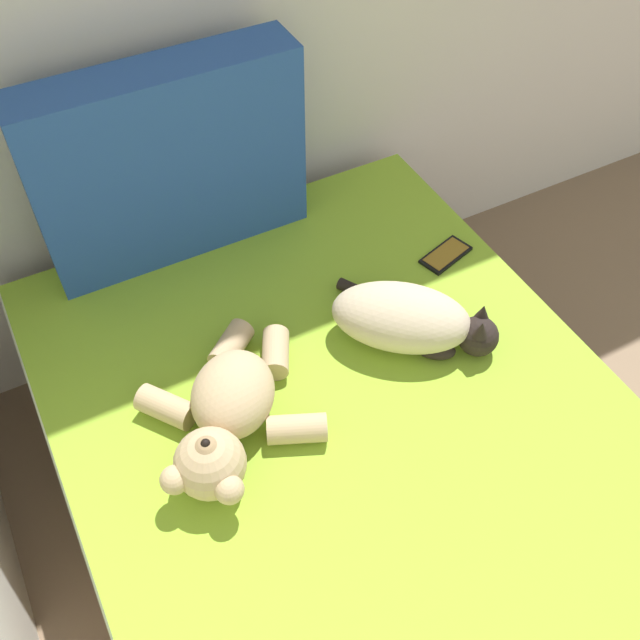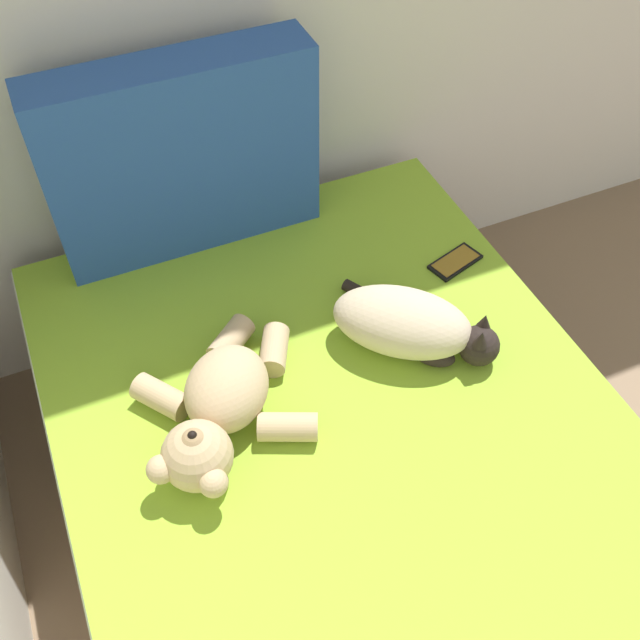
{
  "view_description": "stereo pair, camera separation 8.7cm",
  "coord_description": "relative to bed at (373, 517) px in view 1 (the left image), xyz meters",
  "views": [
    {
      "loc": [
        0.35,
        2.45,
        1.92
      ],
      "look_at": [
        0.88,
        3.46,
        0.61
      ],
      "focal_mm": 40.83,
      "sensor_mm": 36.0,
      "label": 1
    },
    {
      "loc": [
        0.43,
        2.42,
        1.92
      ],
      "look_at": [
        0.88,
        3.46,
        0.61
      ],
      "focal_mm": 40.83,
      "sensor_mm": 36.0,
      "label": 2
    }
  ],
  "objects": [
    {
      "name": "bed",
      "position": [
        0.0,
        0.0,
        0.0
      ],
      "size": [
        1.3,
        1.93,
        0.52
      ],
      "color": "#9E7A56",
      "rests_on": "ground_plane"
    },
    {
      "name": "cell_phone",
      "position": [
        0.49,
        0.47,
        0.27
      ],
      "size": [
        0.16,
        0.11,
        0.01
      ],
      "color": "black",
      "rests_on": "bed"
    },
    {
      "name": "patterned_cushion",
      "position": [
        -0.12,
        0.87,
        0.53
      ],
      "size": [
        0.7,
        0.15,
        0.53
      ],
      "color": "#264C99",
      "rests_on": "bed"
    },
    {
      "name": "teddy_bear",
      "position": [
        -0.26,
        0.22,
        0.33
      ],
      "size": [
        0.42,
        0.47,
        0.16
      ],
      "color": "tan",
      "rests_on": "bed"
    },
    {
      "name": "cat",
      "position": [
        0.24,
        0.27,
        0.33
      ],
      "size": [
        0.39,
        0.41,
        0.15
      ],
      "color": "#C6B293",
      "rests_on": "bed"
    }
  ]
}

